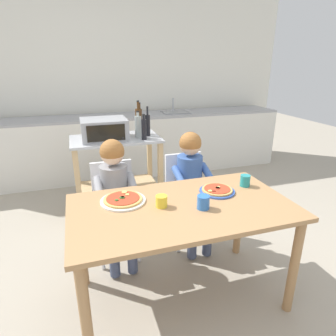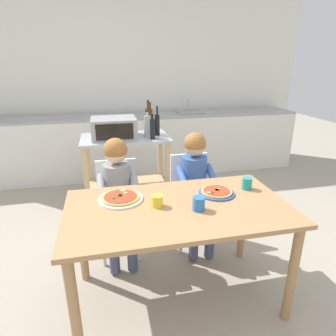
# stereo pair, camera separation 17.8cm
# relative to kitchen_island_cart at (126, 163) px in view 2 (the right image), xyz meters

# --- Properties ---
(ground_plane) EXTENTS (11.78, 11.78, 0.00)m
(ground_plane) POSITION_rel_kitchen_island_cart_xyz_m (0.22, -0.24, -0.56)
(ground_plane) COLOR #A89E8C
(back_wall_tiled) EXTENTS (5.44, 0.12, 2.70)m
(back_wall_tiled) POSITION_rel_kitchen_island_cart_xyz_m (0.22, 1.58, 0.79)
(back_wall_tiled) COLOR white
(back_wall_tiled) RESTS_ON ground
(kitchen_counter) EXTENTS (4.90, 0.60, 1.08)m
(kitchen_counter) POSITION_rel_kitchen_island_cart_xyz_m (0.22, 1.17, -0.12)
(kitchen_counter) COLOR silver
(kitchen_counter) RESTS_ON ground
(kitchen_island_cart) EXTENTS (0.92, 0.55, 0.85)m
(kitchen_island_cart) POSITION_rel_kitchen_island_cart_xyz_m (0.00, 0.00, 0.00)
(kitchen_island_cart) COLOR #B7BABF
(kitchen_island_cart) RESTS_ON ground
(toaster_oven) EXTENTS (0.45, 0.38, 0.21)m
(toaster_oven) POSITION_rel_kitchen_island_cart_xyz_m (-0.11, -0.01, 0.39)
(toaster_oven) COLOR #999BA0
(toaster_oven) RESTS_ON kitchen_island_cart
(bottle_dark_olive_oil) EXTENTS (0.06, 0.06, 0.37)m
(bottle_dark_olive_oil) POSITION_rel_kitchen_island_cart_xyz_m (0.26, 0.04, 0.44)
(bottle_dark_olive_oil) COLOR #4C2D14
(bottle_dark_olive_oil) RESTS_ON kitchen_island_cart
(bottle_slim_sauce) EXTENTS (0.05, 0.05, 0.31)m
(bottle_slim_sauce) POSITION_rel_kitchen_island_cart_xyz_m (0.35, -0.00, 0.41)
(bottle_slim_sauce) COLOR black
(bottle_slim_sauce) RESTS_ON kitchen_island_cart
(bottle_tall_green_wine) EXTENTS (0.05, 0.05, 0.26)m
(bottle_tall_green_wine) POSITION_rel_kitchen_island_cart_xyz_m (0.27, -0.16, 0.40)
(bottle_tall_green_wine) COLOR black
(bottle_tall_green_wine) RESTS_ON kitchen_island_cart
(bottle_clear_vinegar) EXTENTS (0.05, 0.05, 0.34)m
(bottle_clear_vinegar) POSITION_rel_kitchen_island_cart_xyz_m (0.29, 0.12, 0.43)
(bottle_clear_vinegar) COLOR #4C2D14
(bottle_clear_vinegar) RESTS_ON kitchen_island_cart
(bottle_brown_beer) EXTENTS (0.07, 0.07, 0.28)m
(bottle_brown_beer) POSITION_rel_kitchen_island_cart_xyz_m (0.23, -0.06, 0.41)
(bottle_brown_beer) COLOR #ADB7B2
(bottle_brown_beer) RESTS_ON kitchen_island_cart
(dining_table) EXTENTS (1.43, 0.80, 0.73)m
(dining_table) POSITION_rel_kitchen_island_cart_xyz_m (0.22, -1.42, 0.07)
(dining_table) COLOR #AD7F51
(dining_table) RESTS_ON ground
(dining_chair_left) EXTENTS (0.36, 0.36, 0.81)m
(dining_chair_left) POSITION_rel_kitchen_island_cart_xyz_m (-0.14, -0.75, -0.08)
(dining_chair_left) COLOR silver
(dining_chair_left) RESTS_ON ground
(dining_chair_right) EXTENTS (0.36, 0.36, 0.81)m
(dining_chair_right) POSITION_rel_kitchen_island_cart_xyz_m (0.52, -0.73, -0.08)
(dining_chair_right) COLOR silver
(dining_chair_right) RESTS_ON ground
(child_in_grey_shirt) EXTENTS (0.32, 0.42, 1.03)m
(child_in_grey_shirt) POSITION_rel_kitchen_island_cart_xyz_m (-0.14, -0.87, 0.10)
(child_in_grey_shirt) COLOR #424C6B
(child_in_grey_shirt) RESTS_ON ground
(child_in_blue_striped_shirt) EXTENTS (0.32, 0.42, 1.03)m
(child_in_blue_striped_shirt) POSITION_rel_kitchen_island_cart_xyz_m (0.52, -0.85, 0.10)
(child_in_blue_striped_shirt) COLOR #424C6B
(child_in_blue_striped_shirt) RESTS_ON ground
(pizza_plate_white) EXTENTS (0.30, 0.30, 0.03)m
(pizza_plate_white) POSITION_rel_kitchen_island_cart_xyz_m (-0.14, -1.25, 0.18)
(pizza_plate_white) COLOR white
(pizza_plate_white) RESTS_ON dining_table
(pizza_plate_blue_rimmed) EXTENTS (0.25, 0.25, 0.03)m
(pizza_plate_blue_rimmed) POSITION_rel_kitchen_island_cart_xyz_m (0.52, -1.31, 0.18)
(pizza_plate_blue_rimmed) COLOR #3356B7
(pizza_plate_blue_rimmed) RESTS_ON dining_table
(drinking_cup_yellow) EXTENTS (0.07, 0.07, 0.08)m
(drinking_cup_yellow) POSITION_rel_kitchen_island_cart_xyz_m (0.09, -1.40, 0.21)
(drinking_cup_yellow) COLOR yellow
(drinking_cup_yellow) RESTS_ON dining_table
(drinking_cup_teal) EXTENTS (0.07, 0.07, 0.09)m
(drinking_cup_teal) POSITION_rel_kitchen_island_cart_xyz_m (0.77, -1.27, 0.21)
(drinking_cup_teal) COLOR teal
(drinking_cup_teal) RESTS_ON dining_table
(drinking_cup_blue) EXTENTS (0.08, 0.08, 0.09)m
(drinking_cup_blue) POSITION_rel_kitchen_island_cart_xyz_m (0.33, -1.50, 0.21)
(drinking_cup_blue) COLOR blue
(drinking_cup_blue) RESTS_ON dining_table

